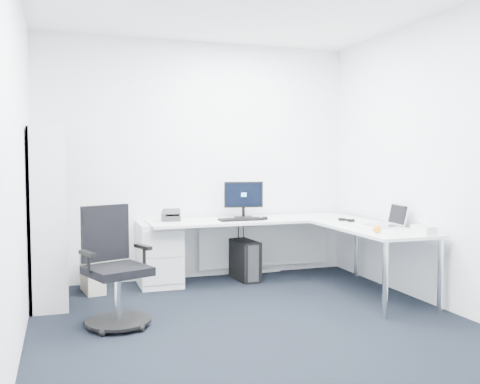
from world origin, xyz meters
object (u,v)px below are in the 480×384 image
object	(u,v)px
task_chair	(117,267)
l_desk	(265,254)
laptop	(380,215)
monitor	(244,199)
bookshelf	(49,216)

from	to	relation	value
task_chair	l_desk	bearing A→B (deg)	7.68
task_chair	laptop	world-z (taller)	task_chair
l_desk	monitor	size ratio (longest dim) A/B	5.36
l_desk	bookshelf	bearing A→B (deg)	178.68
bookshelf	laptop	world-z (taller)	bookshelf
l_desk	bookshelf	world-z (taller)	bookshelf
monitor	l_desk	bearing A→B (deg)	-69.67
laptop	l_desk	bearing A→B (deg)	147.11
monitor	laptop	bearing A→B (deg)	-39.87
l_desk	laptop	distance (m)	1.28
task_chair	monitor	world-z (taller)	monitor
bookshelf	monitor	world-z (taller)	bookshelf
bookshelf	task_chair	bearing A→B (deg)	-59.87
bookshelf	laptop	size ratio (longest dim) A/B	5.05
l_desk	task_chair	distance (m)	1.86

